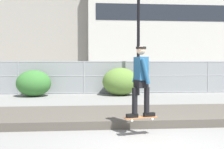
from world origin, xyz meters
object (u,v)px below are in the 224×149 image
(parked_car_near, at_px, (72,76))
(skateboard, at_px, (141,118))
(skater, at_px, (141,77))
(parked_car_mid, at_px, (152,76))
(street_lamp, at_px, (139,8))
(shrub_left, at_px, (34,83))
(shrub_center, at_px, (120,82))

(parked_car_near, bearing_deg, skateboard, -77.10)
(skater, relative_size, parked_car_near, 0.37)
(skater, height_order, parked_car_mid, skater)
(street_lamp, distance_m, parked_car_near, 6.88)
(skater, distance_m, parked_car_mid, 11.80)
(skater, distance_m, parked_car_near, 11.77)
(shrub_left, bearing_deg, street_lamp, 0.33)
(skateboard, bearing_deg, skater, 0.00)
(skater, bearing_deg, parked_car_near, 102.90)
(shrub_left, bearing_deg, skateboard, -59.94)
(shrub_center, bearing_deg, skater, -92.58)
(street_lamp, bearing_deg, shrub_left, -179.67)
(skateboard, xyz_separation_m, street_lamp, (1.29, 7.31, 4.24))
(shrub_left, distance_m, shrub_center, 4.54)
(street_lamp, height_order, parked_car_mid, street_lamp)
(street_lamp, distance_m, parked_car_mid, 5.87)
(skateboard, distance_m, street_lamp, 8.55)
(street_lamp, height_order, shrub_center, street_lamp)
(skater, bearing_deg, shrub_center, 87.42)
(parked_car_near, xyz_separation_m, shrub_center, (2.96, -4.09, -0.09))
(skateboard, distance_m, shrub_center, 7.39)
(street_lamp, bearing_deg, parked_car_near, 133.30)
(street_lamp, bearing_deg, skateboard, -100.03)
(parked_car_near, height_order, shrub_center, parked_car_near)
(skater, bearing_deg, street_lamp, 79.97)
(parked_car_mid, bearing_deg, shrub_left, -150.41)
(street_lamp, relative_size, shrub_center, 3.97)
(skater, height_order, parked_car_near, skater)
(skateboard, xyz_separation_m, parked_car_near, (-2.62, 11.46, 0.40))
(skateboard, height_order, parked_car_mid, parked_car_mid)
(street_lamp, xyz_separation_m, parked_car_near, (-3.92, 4.16, -3.84))
(shrub_left, relative_size, shrub_center, 0.92)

